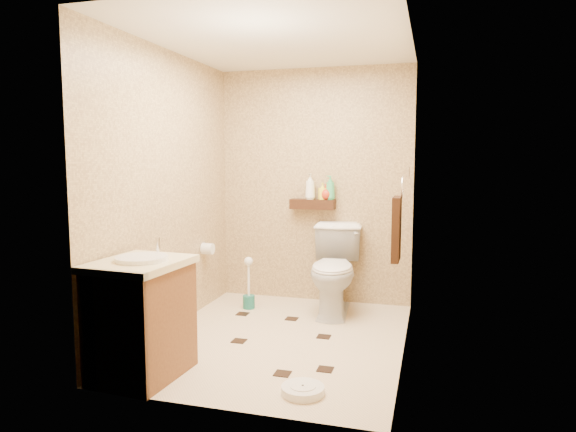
% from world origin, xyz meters
% --- Properties ---
extents(ground, '(2.50, 2.50, 0.00)m').
position_xyz_m(ground, '(0.00, 0.00, 0.00)').
color(ground, beige).
rests_on(ground, ground).
extents(wall_back, '(2.00, 0.04, 2.40)m').
position_xyz_m(wall_back, '(0.00, 1.25, 1.20)').
color(wall_back, tan).
rests_on(wall_back, ground).
extents(wall_front, '(2.00, 0.04, 2.40)m').
position_xyz_m(wall_front, '(0.00, -1.25, 1.20)').
color(wall_front, tan).
rests_on(wall_front, ground).
extents(wall_left, '(0.04, 2.50, 2.40)m').
position_xyz_m(wall_left, '(-1.00, 0.00, 1.20)').
color(wall_left, tan).
rests_on(wall_left, ground).
extents(wall_right, '(0.04, 2.50, 2.40)m').
position_xyz_m(wall_right, '(1.00, 0.00, 1.20)').
color(wall_right, tan).
rests_on(wall_right, ground).
extents(ceiling, '(2.00, 2.50, 0.02)m').
position_xyz_m(ceiling, '(0.00, 0.00, 2.40)').
color(ceiling, silver).
rests_on(ceiling, wall_back).
extents(wall_shelf, '(0.46, 0.14, 0.10)m').
position_xyz_m(wall_shelf, '(0.00, 1.17, 1.02)').
color(wall_shelf, '#351E0E').
rests_on(wall_shelf, wall_back).
extents(floor_accents, '(1.14, 1.32, 0.01)m').
position_xyz_m(floor_accents, '(0.03, -0.02, 0.00)').
color(floor_accents, black).
rests_on(floor_accents, ground).
extents(toilet, '(0.55, 0.87, 0.84)m').
position_xyz_m(toilet, '(0.30, 0.83, 0.42)').
color(toilet, white).
rests_on(toilet, ground).
extents(vanity, '(0.59, 0.70, 0.93)m').
position_xyz_m(vanity, '(-0.70, -0.95, 0.41)').
color(vanity, brown).
rests_on(vanity, ground).
extents(bathroom_scale, '(0.35, 0.35, 0.06)m').
position_xyz_m(bathroom_scale, '(0.43, -0.92, 0.03)').
color(bathroom_scale, white).
rests_on(bathroom_scale, ground).
extents(toilet_brush, '(0.12, 0.12, 0.52)m').
position_xyz_m(toilet_brush, '(-0.55, 0.75, 0.18)').
color(toilet_brush, '#1A685E').
rests_on(toilet_brush, ground).
extents(towel_ring, '(0.12, 0.30, 0.76)m').
position_xyz_m(towel_ring, '(0.91, 0.25, 0.95)').
color(towel_ring, silver).
rests_on(towel_ring, wall_right).
extents(toilet_paper, '(0.12, 0.11, 0.12)m').
position_xyz_m(toilet_paper, '(-0.94, 0.65, 0.60)').
color(toilet_paper, white).
rests_on(toilet_paper, wall_left).
extents(bottle_a, '(0.11, 0.11, 0.26)m').
position_xyz_m(bottle_a, '(-0.03, 1.17, 1.20)').
color(bottle_a, white).
rests_on(bottle_a, wall_shelf).
extents(bottle_b, '(0.10, 0.10, 0.17)m').
position_xyz_m(bottle_b, '(0.10, 1.17, 1.16)').
color(bottle_b, '#FFF835').
rests_on(bottle_b, wall_shelf).
extents(bottle_c, '(0.17, 0.17, 0.16)m').
position_xyz_m(bottle_c, '(0.14, 1.17, 1.15)').
color(bottle_c, red).
rests_on(bottle_c, wall_shelf).
extents(bottle_d, '(0.10, 0.10, 0.25)m').
position_xyz_m(bottle_d, '(0.18, 1.17, 1.19)').
color(bottle_d, '#3AAE6A').
rests_on(bottle_d, wall_shelf).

